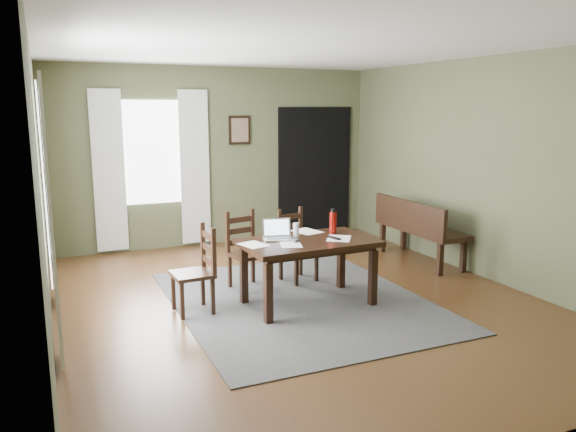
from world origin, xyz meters
name	(u,v)px	position (x,y,z in m)	size (l,w,h in m)	color
ground	(299,302)	(0.00, 0.00, -0.01)	(5.00, 6.00, 0.01)	#492C16
room_shell	(300,136)	(0.00, 0.00, 1.80)	(5.02, 6.02, 2.71)	#4F5436
rug	(299,301)	(0.00, 0.00, 0.01)	(2.60, 3.20, 0.01)	#3C3C3C
dining_table	(308,248)	(0.05, -0.13, 0.63)	(1.43, 0.89, 0.70)	black
chair_end	(197,271)	(-1.10, 0.11, 0.45)	(0.42, 0.42, 0.90)	black
chair_back_left	(246,251)	(-0.37, 0.67, 0.44)	(0.47, 0.47, 0.90)	black
chair_back_right	(296,246)	(0.29, 0.71, 0.43)	(0.46, 0.46, 0.87)	black
bench	(417,225)	(2.14, 0.82, 0.52)	(0.49, 1.53, 0.86)	black
laptop	(278,233)	(-0.22, 0.07, 0.77)	(0.35, 0.30, 0.21)	#B7B7BC
computer_mouse	(294,240)	(-0.13, -0.15, 0.73)	(0.06, 0.10, 0.03)	#3F3F42
tv_remote	(334,238)	(0.32, -0.19, 0.72)	(0.05, 0.18, 0.02)	black
drinking_glass	(296,229)	(0.00, 0.09, 0.79)	(0.07, 0.07, 0.15)	silver
water_bottle	(333,222)	(0.45, 0.07, 0.84)	(0.09, 0.09, 0.27)	#9B110B
paper_a	(254,245)	(-0.56, -0.10, 0.72)	(0.23, 0.30, 0.00)	white
paper_b	(339,238)	(0.38, -0.20, 0.72)	(0.24, 0.31, 0.00)	white
paper_c	(307,231)	(0.21, 0.25, 0.72)	(0.25, 0.33, 0.00)	white
paper_e	(291,245)	(-0.21, -0.25, 0.72)	(0.21, 0.27, 0.00)	white
window_left	(44,179)	(-2.47, 0.20, 1.45)	(0.01, 1.30, 1.70)	white
window_back	(152,152)	(-1.00, 2.97, 1.45)	(1.00, 0.01, 1.50)	white
curtain_left_near	(51,222)	(-2.44, -0.62, 1.20)	(0.03, 0.48, 2.30)	silver
curtain_left_far	(48,194)	(-2.44, 1.02, 1.20)	(0.03, 0.48, 2.30)	silver
curtain_back_left	(109,172)	(-1.62, 2.94, 1.20)	(0.44, 0.03, 2.30)	silver
curtain_back_right	(195,168)	(-0.38, 2.94, 1.20)	(0.44, 0.03, 2.30)	silver
framed_picture	(240,130)	(0.35, 2.97, 1.75)	(0.34, 0.03, 0.44)	black
doorway_back	(315,172)	(1.65, 2.97, 1.05)	(1.30, 0.03, 2.10)	black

